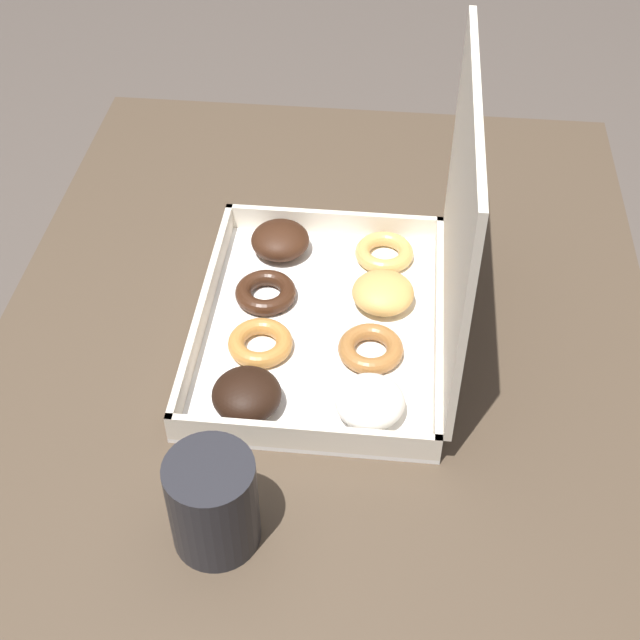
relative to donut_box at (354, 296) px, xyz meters
name	(u,v)px	position (x,y,z in m)	size (l,w,h in m)	color
dining_table	(319,431)	(0.06, -0.03, -0.17)	(1.11, 0.77, 0.73)	#4C3D2D
donut_box	(354,296)	(0.00, 0.00, 0.00)	(0.36, 0.29, 0.32)	white
coffee_mug	(213,502)	(0.28, -0.11, -0.01)	(0.08, 0.08, 0.10)	#232328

